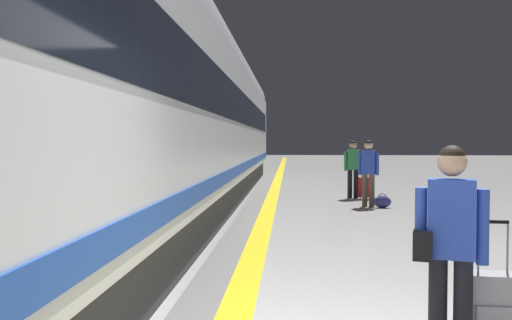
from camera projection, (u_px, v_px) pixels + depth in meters
safety_line_strip at (269, 207)px, 13.47m from camera, size 0.36×80.00×0.01m
tactile_edge_band at (256, 207)px, 13.49m from camera, size 0.63×80.00×0.01m
high_speed_train at (141, 94)px, 9.49m from camera, size 2.94×36.23×4.97m
traveller_foreground at (449, 239)px, 3.92m from camera, size 0.54×0.31×1.64m
rolling_suitcase_foreground at (494, 315)px, 4.00m from camera, size 0.40×0.27×1.07m
passenger_near at (368, 168)px, 13.57m from camera, size 0.51×0.30×1.69m
duffel_bag_near at (382, 202)px, 13.37m from camera, size 0.44×0.26×0.36m
passenger_mid at (353, 165)px, 15.56m from camera, size 0.52×0.22×1.68m
suitcase_mid at (365, 187)px, 15.35m from camera, size 0.39×0.26×1.01m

